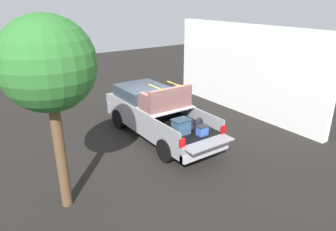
# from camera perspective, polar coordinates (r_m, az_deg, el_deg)

# --- Properties ---
(ground_plane) EXTENTS (40.00, 40.00, 0.00)m
(ground_plane) POSITION_cam_1_polar(r_m,az_deg,el_deg) (12.25, -1.61, -3.97)
(ground_plane) COLOR black
(pickup_truck) EXTENTS (6.05, 2.06, 2.23)m
(pickup_truck) POSITION_cam_1_polar(r_m,az_deg,el_deg) (12.15, -2.57, 0.65)
(pickup_truck) COLOR gray
(pickup_truck) RESTS_ON ground_plane
(building_facade) EXTENTS (8.69, 0.36, 4.12)m
(building_facade) POSITION_cam_1_polar(r_m,az_deg,el_deg) (14.89, 14.01, 8.37)
(building_facade) COLOR white
(building_facade) RESTS_ON ground_plane
(tree_background) EXTENTS (2.23, 2.23, 4.93)m
(tree_background) POSITION_cam_1_polar(r_m,az_deg,el_deg) (7.47, -21.60, 8.62)
(tree_background) COLOR brown
(tree_background) RESTS_ON ground_plane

